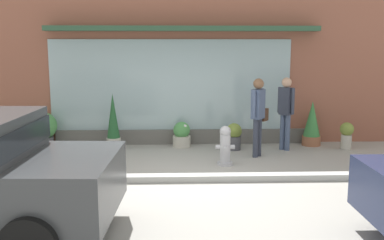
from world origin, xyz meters
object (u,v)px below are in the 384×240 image
object	(u,v)px
pedestrian_with_handbag	(258,111)
potted_plant_near_hydrant	(347,134)
potted_plant_window_left	(312,124)
potted_plant_trailing_edge	(113,122)
potted_plant_doorstep	(182,135)
potted_plant_window_center	(43,128)
fire_hydrant	(225,146)
potted_plant_low_front	(234,136)
pedestrian_passerby	(286,108)

from	to	relation	value
pedestrian_with_handbag	potted_plant_near_hydrant	world-z (taller)	pedestrian_with_handbag
potted_plant_window_left	potted_plant_near_hydrant	xyz separation A→B (m)	(0.72, -0.43, -0.17)
potted_plant_trailing_edge	potted_plant_doorstep	world-z (taller)	potted_plant_trailing_edge
pedestrian_with_handbag	potted_plant_window_center	size ratio (longest dim) A/B	2.02
potted_plant_doorstep	fire_hydrant	bearing A→B (deg)	-62.98
potted_plant_doorstep	potted_plant_near_hydrant	bearing A→B (deg)	-5.57
potted_plant_near_hydrant	potted_plant_trailing_edge	bearing A→B (deg)	177.50
potted_plant_low_front	potted_plant_window_left	world-z (taller)	potted_plant_window_left
potted_plant_doorstep	potted_plant_near_hydrant	distance (m)	3.96
pedestrian_with_handbag	pedestrian_passerby	xyz separation A→B (m)	(0.76, 0.60, -0.02)
pedestrian_passerby	potted_plant_doorstep	size ratio (longest dim) A/B	2.79
potted_plant_doorstep	potted_plant_window_center	distance (m)	3.35
fire_hydrant	potted_plant_doorstep	size ratio (longest dim) A/B	1.34
potted_plant_near_hydrant	potted_plant_window_center	bearing A→B (deg)	176.81
potted_plant_trailing_edge	pedestrian_with_handbag	bearing A→B (deg)	-14.88
potted_plant_trailing_edge	potted_plant_window_left	world-z (taller)	potted_plant_trailing_edge
fire_hydrant	potted_plant_low_front	bearing A→B (deg)	74.96
potted_plant_low_front	potted_plant_near_hydrant	world-z (taller)	potted_plant_near_hydrant
potted_plant_trailing_edge	potted_plant_window_left	distance (m)	4.87
fire_hydrant	potted_plant_trailing_edge	xyz separation A→B (m)	(-2.52, 1.58, 0.24)
potted_plant_window_left	potted_plant_doorstep	bearing A→B (deg)	-179.18
potted_plant_trailing_edge	potted_plant_near_hydrant	world-z (taller)	potted_plant_trailing_edge
fire_hydrant	pedestrian_passerby	size ratio (longest dim) A/B	0.48
fire_hydrant	pedestrian_with_handbag	bearing A→B (deg)	40.66
pedestrian_with_handbag	potted_plant_near_hydrant	xyz separation A→B (m)	(2.26, 0.64, -0.66)
potted_plant_window_center	potted_plant_low_front	bearing A→B (deg)	-4.82
fire_hydrant	potted_plant_low_front	xyz separation A→B (m)	(0.36, 1.35, -0.06)
fire_hydrant	potted_plant_near_hydrant	xyz separation A→B (m)	(3.07, 1.33, -0.04)
potted_plant_low_front	potted_plant_trailing_edge	distance (m)	2.90
fire_hydrant	pedestrian_with_handbag	size ratio (longest dim) A/B	0.47
potted_plant_trailing_edge	potted_plant_window_center	world-z (taller)	potted_plant_trailing_edge
fire_hydrant	potted_plant_trailing_edge	world-z (taller)	potted_plant_trailing_edge
potted_plant_trailing_edge	potted_plant_near_hydrant	size ratio (longest dim) A/B	2.07
fire_hydrant	potted_plant_low_front	distance (m)	1.40
potted_plant_low_front	potted_plant_doorstep	distance (m)	1.29
pedestrian_passerby	potted_plant_window_left	xyz separation A→B (m)	(0.79, 0.47, -0.48)
fire_hydrant	potted_plant_window_center	size ratio (longest dim) A/B	0.95
pedestrian_passerby	potted_plant_near_hydrant	world-z (taller)	pedestrian_passerby
pedestrian_with_handbag	potted_plant_window_center	bearing A→B (deg)	114.44
potted_plant_low_front	potted_plant_near_hydrant	size ratio (longest dim) A/B	0.99
potted_plant_low_front	potted_plant_near_hydrant	xyz separation A→B (m)	(2.70, -0.02, 0.02)
potted_plant_low_front	potted_plant_near_hydrant	bearing A→B (deg)	-0.40
pedestrian_passerby	potted_plant_low_front	bearing A→B (deg)	44.96
pedestrian_with_handbag	potted_plant_low_front	world-z (taller)	pedestrian_with_handbag
pedestrian_with_handbag	potted_plant_window_center	world-z (taller)	pedestrian_with_handbag
potted_plant_doorstep	potted_plant_window_center	bearing A→B (deg)	179.63
potted_plant_window_left	potted_plant_trailing_edge	bearing A→B (deg)	-177.81
potted_plant_trailing_edge	potted_plant_doorstep	xyz separation A→B (m)	(1.64, 0.14, -0.35)
pedestrian_with_handbag	potted_plant_window_center	distance (m)	5.17
potted_plant_low_front	potted_plant_doorstep	xyz separation A→B (m)	(-1.24, 0.37, -0.04)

